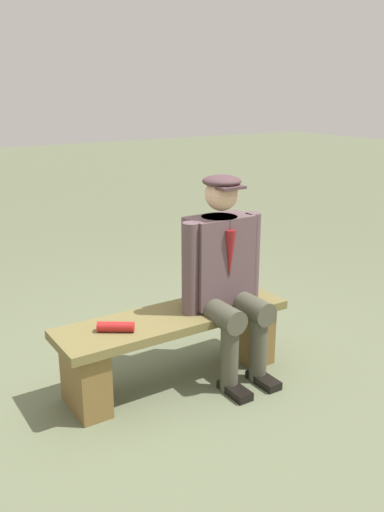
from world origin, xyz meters
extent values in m
plane|color=#61694C|center=(0.00, 0.00, 0.00)|extent=(30.00, 30.00, 0.00)
cube|color=brown|center=(0.00, 0.00, 0.42)|extent=(1.47, 0.42, 0.05)
cube|color=brown|center=(-0.59, 0.00, 0.20)|extent=(0.18, 0.35, 0.39)
cube|color=brown|center=(0.59, 0.00, 0.20)|extent=(0.18, 0.35, 0.39)
cube|color=#594349|center=(-0.33, 0.00, 0.74)|extent=(0.41, 0.22, 0.55)
cylinder|color=#1E2338|center=(-0.33, 0.00, 0.99)|extent=(0.22, 0.22, 0.06)
cone|color=maroon|center=(-0.33, 0.12, 0.80)|extent=(0.07, 0.07, 0.30)
sphere|color=#DBAD8C|center=(-0.33, 0.02, 1.16)|extent=(0.20, 0.20, 0.20)
ellipsoid|color=#483135|center=(-0.33, 0.02, 1.23)|extent=(0.23, 0.23, 0.07)
cube|color=#483135|center=(-0.33, 0.11, 1.21)|extent=(0.16, 0.09, 0.02)
cylinder|color=#4A4A3B|center=(-0.44, 0.14, 0.46)|extent=(0.15, 0.42, 0.15)
cylinder|color=#4A4A3B|center=(-0.44, 0.28, 0.23)|extent=(0.11, 0.11, 0.46)
cube|color=black|center=(-0.44, 0.34, 0.03)|extent=(0.10, 0.24, 0.05)
cylinder|color=#594349|center=(-0.56, 0.04, 0.73)|extent=(0.11, 0.11, 0.58)
cylinder|color=#4A4A3B|center=(-0.22, 0.14, 0.46)|extent=(0.15, 0.42, 0.15)
cylinder|color=#4A4A3B|center=(-0.22, 0.28, 0.23)|extent=(0.11, 0.11, 0.46)
cube|color=black|center=(-0.22, 0.34, 0.03)|extent=(0.10, 0.24, 0.05)
cylinder|color=#594349|center=(-0.10, 0.04, 0.73)|extent=(0.10, 0.11, 0.58)
cylinder|color=#B21E1E|center=(0.40, 0.03, 0.48)|extent=(0.21, 0.17, 0.06)
camera|label=1|loc=(1.57, 2.63, 1.76)|focal=38.35mm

